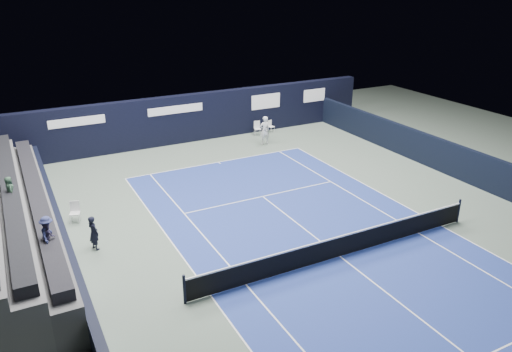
{
  "coord_description": "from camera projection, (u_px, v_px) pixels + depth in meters",
  "views": [
    {
      "loc": [
        -10.73,
        -13.43,
        10.28
      ],
      "look_at": [
        -0.51,
        6.13,
        1.3
      ],
      "focal_mm": 35.0,
      "sensor_mm": 36.0,
      "label": 1
    }
  ],
  "objects": [
    {
      "name": "enclosure_wall_right",
      "position": [
        427.0,
        150.0,
        28.59
      ],
      "size": [
        0.3,
        22.0,
        1.8
      ],
      "primitive_type": "cube",
      "color": "black",
      "rests_on": "ground"
    },
    {
      "name": "line_judge",
      "position": [
        94.0,
        233.0,
        19.79
      ],
      "size": [
        0.53,
        0.62,
        1.45
      ],
      "primitive_type": "imported",
      "rotation": [
        0.0,
        0.0,
        1.97
      ],
      "color": "black",
      "rests_on": "ground"
    },
    {
      "name": "tennis_net",
      "position": [
        341.0,
        245.0,
        19.31
      ],
      "size": [
        12.9,
        0.1,
        1.1
      ],
      "color": "black",
      "rests_on": "ground"
    },
    {
      "name": "court_surface",
      "position": [
        340.0,
        257.0,
        19.5
      ],
      "size": [
        10.97,
        23.77,
        0.01
      ],
      "primitive_type": "cube",
      "color": "navy",
      "rests_on": "ground"
    },
    {
      "name": "line_judge_chair",
      "position": [
        75.0,
        210.0,
        22.07
      ],
      "size": [
        0.53,
        0.52,
        0.96
      ],
      "rotation": [
        0.0,
        0.0,
        -0.33
      ],
      "color": "white",
      "rests_on": "ground"
    },
    {
      "name": "folding_chair_back_a",
      "position": [
        257.0,
        126.0,
        34.05
      ],
      "size": [
        0.5,
        0.52,
        0.96
      ],
      "rotation": [
        0.0,
        0.0,
        -0.21
      ],
      "color": "silver",
      "rests_on": "ground"
    },
    {
      "name": "tennis_player",
      "position": [
        265.0,
        130.0,
        32.02
      ],
      "size": [
        0.7,
        0.85,
        1.87
      ],
      "color": "white",
      "rests_on": "ground"
    },
    {
      "name": "back_sponsor_wall",
      "position": [
        189.0,
        118.0,
        32.46
      ],
      "size": [
        26.0,
        0.63,
        3.1
      ],
      "color": "black",
      "rests_on": "ground"
    },
    {
      "name": "court_markings",
      "position": [
        340.0,
        257.0,
        19.49
      ],
      "size": [
        11.03,
        23.83,
        0.0
      ],
      "color": "white",
      "rests_on": "court_surface"
    },
    {
      "name": "ground",
      "position": [
        312.0,
        235.0,
        21.14
      ],
      "size": [
        48.0,
        48.0,
        0.0
      ],
      "primitive_type": "plane",
      "color": "#556659",
      "rests_on": "ground"
    },
    {
      "name": "side_barrier_left",
      "position": [
        61.0,
        232.0,
        20.1
      ],
      "size": [
        0.33,
        22.0,
        1.2
      ],
      "color": "black",
      "rests_on": "ground"
    },
    {
      "name": "folding_chair_back_b",
      "position": [
        271.0,
        125.0,
        34.74
      ],
      "size": [
        0.44,
        0.43,
        0.82
      ],
      "rotation": [
        0.0,
        0.0,
        0.26
      ],
      "color": "white",
      "rests_on": "ground"
    }
  ]
}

